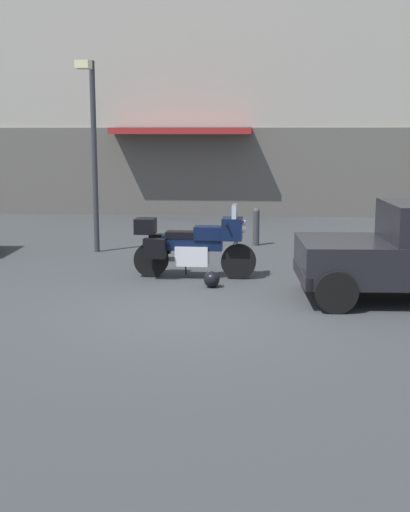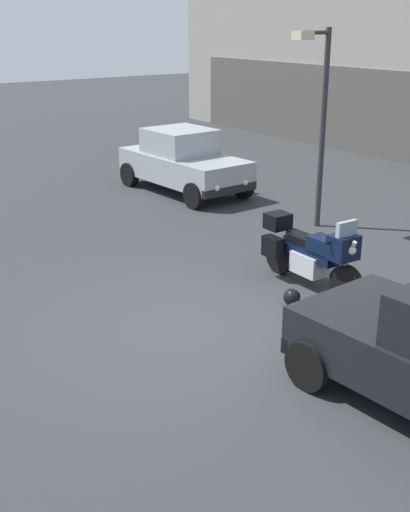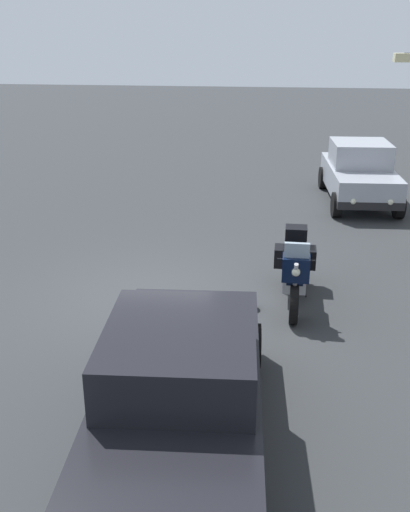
{
  "view_description": "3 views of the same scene",
  "coord_description": "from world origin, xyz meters",
  "px_view_note": "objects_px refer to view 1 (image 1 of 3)",
  "views": [
    {
      "loc": [
        1.1,
        -9.63,
        2.63
      ],
      "look_at": [
        0.2,
        0.94,
        0.71
      ],
      "focal_mm": 47.7,
      "sensor_mm": 36.0,
      "label": 1
    },
    {
      "loc": [
        7.2,
        -4.83,
        4.32
      ],
      "look_at": [
        -0.68,
        0.77,
        0.79
      ],
      "focal_mm": 45.68,
      "sensor_mm": 36.0,
      "label": 2
    },
    {
      "loc": [
        9.55,
        2.19,
        4.56
      ],
      "look_at": [
        0.03,
        1.03,
        0.85
      ],
      "focal_mm": 41.71,
      "sensor_mm": 36.0,
      "label": 3
    }
  ],
  "objects_px": {
    "bollard_curbside": "(256,226)",
    "motorcycle": "(192,244)",
    "streetlamp_curbside": "(92,136)",
    "helmet": "(212,279)"
  },
  "relations": [
    {
      "from": "bollard_curbside",
      "to": "motorcycle",
      "type": "bearing_deg",
      "value": -106.68
    },
    {
      "from": "motorcycle",
      "to": "helmet",
      "type": "height_order",
      "value": "motorcycle"
    },
    {
      "from": "motorcycle",
      "to": "helmet",
      "type": "xyz_separation_m",
      "value": [
        0.42,
        -0.78,
        -0.48
      ]
    },
    {
      "from": "motorcycle",
      "to": "bollard_curbside",
      "type": "distance_m",
      "value": 3.95
    },
    {
      "from": "streetlamp_curbside",
      "to": "bollard_curbside",
      "type": "xyz_separation_m",
      "value": [
        3.56,
        1.35,
        -2.1
      ]
    },
    {
      "from": "helmet",
      "to": "bollard_curbside",
      "type": "relative_size",
      "value": 0.31
    },
    {
      "from": "motorcycle",
      "to": "bollard_curbside",
      "type": "relative_size",
      "value": 2.54
    },
    {
      "from": "motorcycle",
      "to": "helmet",
      "type": "bearing_deg",
      "value": -60.4
    },
    {
      "from": "helmet",
      "to": "streetlamp_curbside",
      "type": "bearing_deg",
      "value": 131.53
    },
    {
      "from": "motorcycle",
      "to": "streetlamp_curbside",
      "type": "xyz_separation_m",
      "value": [
        -2.42,
        2.43,
        1.96
      ]
    }
  ]
}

